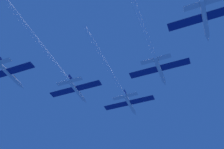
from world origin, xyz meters
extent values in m
cylinder|color=silver|center=(-0.46, 0.51, 0.69)|extent=(1.22, 11.06, 1.22)
cone|color=silver|center=(-0.46, 7.26, 0.69)|extent=(1.19, 2.43, 1.19)
ellipsoid|color=black|center=(-0.46, 2.95, 1.21)|extent=(0.85, 2.21, 0.61)
cube|color=navy|center=(-5.28, -0.04, 0.69)|extent=(8.41, 2.43, 0.27)
cube|color=navy|center=(4.35, -0.04, 0.69)|extent=(8.41, 2.43, 0.27)
cube|color=navy|center=(-0.46, -3.91, 2.18)|extent=(0.32, 1.99, 1.77)
cube|color=silver|center=(-2.96, -4.13, 0.69)|extent=(3.78, 1.46, 0.27)
cube|color=silver|center=(2.03, -4.13, 0.69)|extent=(3.78, 1.46, 0.27)
cylinder|color=white|center=(-0.46, -20.60, 0.69)|extent=(1.10, 31.17, 1.10)
cylinder|color=silver|center=(-14.28, -13.64, 0.43)|extent=(1.22, 11.06, 1.22)
cone|color=silver|center=(-14.28, -6.89, 0.43)|extent=(1.19, 2.43, 1.19)
ellipsoid|color=black|center=(-14.28, -11.21, 0.95)|extent=(0.85, 2.21, 0.61)
cube|color=navy|center=(-19.09, -14.19, 0.43)|extent=(8.41, 2.43, 0.27)
cube|color=navy|center=(-9.47, -14.19, 0.43)|extent=(8.41, 2.43, 0.27)
cube|color=navy|center=(-14.28, -18.07, 1.93)|extent=(0.32, 1.99, 1.77)
cube|color=silver|center=(-16.78, -18.29, 0.43)|extent=(3.78, 1.46, 0.27)
cube|color=silver|center=(-11.78, -18.29, 0.43)|extent=(3.78, 1.46, 0.27)
cylinder|color=white|center=(-14.28, -36.28, 0.43)|extent=(1.10, 34.22, 1.10)
cylinder|color=silver|center=(13.87, -14.20, -0.53)|extent=(1.22, 11.06, 1.22)
cone|color=silver|center=(13.87, -7.45, -0.53)|extent=(1.19, 2.43, 1.19)
ellipsoid|color=black|center=(13.87, -11.76, -0.01)|extent=(0.85, 2.21, 0.61)
cube|color=navy|center=(9.05, -14.75, -0.53)|extent=(8.41, 2.43, 0.27)
cube|color=navy|center=(18.68, -14.75, -0.53)|extent=(8.41, 2.43, 0.27)
cube|color=navy|center=(13.87, -18.62, 0.96)|extent=(0.32, 1.99, 1.77)
cube|color=silver|center=(11.37, -18.84, -0.53)|extent=(3.78, 1.46, 0.27)
cube|color=silver|center=(16.37, -18.84, -0.53)|extent=(3.78, 1.46, 0.27)
cylinder|color=white|center=(13.87, -34.48, -0.53)|extent=(1.10, 29.50, 1.10)
cylinder|color=silver|center=(-28.91, -29.40, -0.66)|extent=(1.22, 11.06, 1.22)
cone|color=silver|center=(-28.91, -22.65, -0.66)|extent=(1.19, 2.43, 1.19)
ellipsoid|color=black|center=(-28.91, -26.97, -0.15)|extent=(0.85, 2.21, 0.61)
cube|color=navy|center=(-24.10, -29.95, -0.66)|extent=(8.41, 2.43, 0.27)
cube|color=navy|center=(-28.91, -33.83, 0.83)|extent=(0.32, 1.99, 1.77)
cube|color=silver|center=(-26.41, -34.05, -0.66)|extent=(3.78, 1.46, 0.27)
cylinder|color=silver|center=(28.60, -28.12, -0.57)|extent=(1.22, 11.06, 1.22)
cone|color=silver|center=(28.60, -21.38, -0.57)|extent=(1.19, 2.43, 1.19)
ellipsoid|color=black|center=(28.60, -25.69, -0.05)|extent=(0.85, 2.21, 0.61)
cube|color=navy|center=(23.79, -28.68, -0.57)|extent=(8.41, 2.43, 0.27)
cube|color=navy|center=(28.60, -32.55, 0.92)|extent=(0.32, 1.99, 1.77)
cube|color=silver|center=(26.10, -32.77, -0.57)|extent=(3.78, 1.46, 0.27)
cube|color=silver|center=(31.10, -32.77, -0.57)|extent=(3.78, 1.46, 0.27)
camera|label=1|loc=(21.62, -72.73, -54.18)|focal=42.43mm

